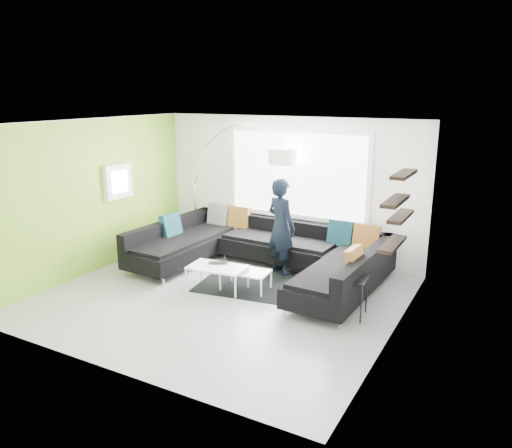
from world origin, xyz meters
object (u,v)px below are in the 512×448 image
at_px(person, 281,227).
at_px(laptop, 218,264).
at_px(coffee_table, 231,278).
at_px(side_table, 351,297).
at_px(sectional_sofa, 257,255).
at_px(arc_lamp, 194,185).

relative_size(person, laptop, 4.51).
relative_size(coffee_table, side_table, 2.04).
distance_m(sectional_sofa, coffee_table, 0.80).
bearing_deg(coffee_table, sectional_sofa, 78.29).
height_order(coffee_table, laptop, laptop).
bearing_deg(laptop, person, 31.29).
distance_m(side_table, person, 2.15).
xyz_separation_m(person, laptop, (-0.64, -1.13, -0.47)).
xyz_separation_m(sectional_sofa, coffee_table, (-0.09, -0.76, -0.20)).
bearing_deg(coffee_table, arc_lamp, 132.85).
bearing_deg(side_table, laptop, 179.42).
distance_m(coffee_table, person, 1.37).
bearing_deg(arc_lamp, laptop, -37.99).
height_order(sectional_sofa, laptop, sectional_sofa).
distance_m(coffee_table, side_table, 2.10).
height_order(sectional_sofa, person, person).
bearing_deg(side_table, coffee_table, 179.21).
relative_size(side_table, person, 0.34).
bearing_deg(arc_lamp, coffee_table, -33.89).
xyz_separation_m(sectional_sofa, side_table, (2.01, -0.79, -0.10)).
distance_m(sectional_sofa, person, 0.67).
distance_m(side_table, laptop, 2.36).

